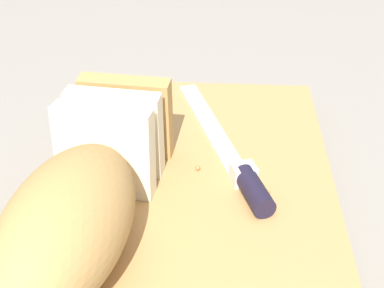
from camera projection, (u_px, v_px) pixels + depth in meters
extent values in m
plane|color=gray|center=(192.00, 188.00, 0.55)|extent=(3.00, 3.00, 0.00)
cube|color=tan|center=(192.00, 179.00, 0.54)|extent=(0.40, 0.28, 0.02)
ellipsoid|color=tan|center=(68.00, 224.00, 0.40)|extent=(0.19, 0.11, 0.08)
cube|color=beige|center=(105.00, 151.00, 0.49)|extent=(0.04, 0.09, 0.09)
cube|color=beige|center=(115.00, 133.00, 0.51)|extent=(0.03, 0.09, 0.09)
cube|color=tan|center=(127.00, 117.00, 0.54)|extent=(0.03, 0.09, 0.09)
cube|color=silver|center=(211.00, 127.00, 0.61)|extent=(0.21, 0.09, 0.00)
cylinder|color=black|center=(254.00, 191.00, 0.49)|extent=(0.06, 0.04, 0.02)
cube|color=silver|center=(243.00, 174.00, 0.51)|extent=(0.03, 0.03, 0.02)
sphere|color=#A8753D|center=(141.00, 166.00, 0.54)|extent=(0.00, 0.00, 0.00)
sphere|color=#A8753D|center=(268.00, 192.00, 0.50)|extent=(0.00, 0.00, 0.00)
sphere|color=#A8753D|center=(149.00, 195.00, 0.50)|extent=(0.01, 0.01, 0.01)
sphere|color=#A8753D|center=(198.00, 165.00, 0.54)|extent=(0.01, 0.01, 0.01)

